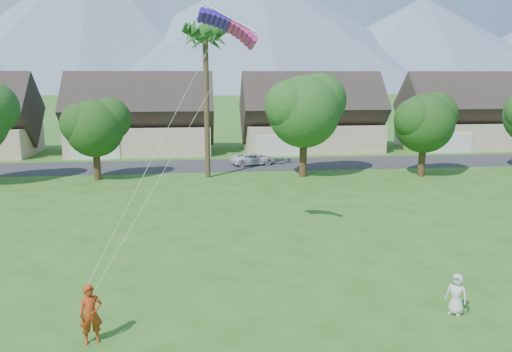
{
  "coord_description": "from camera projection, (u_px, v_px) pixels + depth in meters",
  "views": [
    {
      "loc": [
        -2.53,
        -12.71,
        8.45
      ],
      "look_at": [
        0.0,
        10.0,
        3.8
      ],
      "focal_mm": 35.0,
      "sensor_mm": 36.0,
      "label": 1
    }
  ],
  "objects": [
    {
      "name": "street",
      "position": [
        228.0,
        165.0,
        47.45
      ],
      "size": [
        90.0,
        7.0,
        0.01
      ],
      "primitive_type": "cube",
      "color": "#2D2D30",
      "rests_on": "ground"
    },
    {
      "name": "kite_flyer",
      "position": [
        91.0,
        314.0,
        15.84
      ],
      "size": [
        0.82,
        0.66,
        1.96
      ],
      "primitive_type": "imported",
      "rotation": [
        0.0,
        0.0,
        0.29
      ],
      "color": "#A13412",
      "rests_on": "ground"
    },
    {
      "name": "watcher",
      "position": [
        457.0,
        294.0,
        17.82
      ],
      "size": [
        0.87,
        0.87,
        1.52
      ],
      "primitive_type": "imported",
      "rotation": [
        0.0,
        0.0,
        -0.79
      ],
      "color": "silver",
      "rests_on": "ground"
    },
    {
      "name": "parked_car",
      "position": [
        253.0,
        159.0,
        47.59
      ],
      "size": [
        4.54,
        3.01,
        1.16
      ],
      "primitive_type": "imported",
      "rotation": [
        0.0,
        0.0,
        1.85
      ],
      "color": "silver",
      "rests_on": "ground"
    },
    {
      "name": "mountain_ridge",
      "position": [
        223.0,
        35.0,
        262.9
      ],
      "size": [
        540.0,
        240.0,
        70.0
      ],
      "color": "slate",
      "rests_on": "ground"
    },
    {
      "name": "houses_row",
      "position": [
        228.0,
        121.0,
        55.58
      ],
      "size": [
        72.75,
        8.19,
        8.86
      ],
      "color": "beige",
      "rests_on": "ground"
    },
    {
      "name": "tree_row",
      "position": [
        218.0,
        120.0,
        40.43
      ],
      "size": [
        62.27,
        6.67,
        8.45
      ],
      "color": "#47301C",
      "rests_on": "ground"
    },
    {
      "name": "fan_palm",
      "position": [
        205.0,
        32.0,
        39.53
      ],
      "size": [
        3.0,
        3.0,
        13.8
      ],
      "color": "#4C3D26",
      "rests_on": "ground"
    },
    {
      "name": "parafoil_kite",
      "position": [
        229.0,
        25.0,
        22.08
      ],
      "size": [
        2.78,
        1.05,
        0.5
      ],
      "rotation": [
        0.0,
        0.0,
        -0.03
      ],
      "color": "#3716A8",
      "rests_on": "ground"
    }
  ]
}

